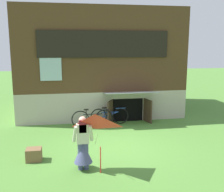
% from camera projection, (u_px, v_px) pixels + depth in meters
% --- Properties ---
extents(ground_plane, '(60.00, 60.00, 0.00)m').
position_uv_depth(ground_plane, '(117.00, 146.00, 9.26)').
color(ground_plane, '#4C7F33').
extents(log_house, '(7.81, 6.27, 5.17)m').
position_uv_depth(log_house, '(97.00, 62.00, 14.17)').
color(log_house, '#ADA393').
rests_on(log_house, ground_plane).
extents(person, '(0.61, 0.52, 1.54)m').
position_uv_depth(person, '(83.00, 148.00, 7.38)').
color(person, '#474C75').
rests_on(person, ground_plane).
extents(kite, '(1.17, 1.20, 1.60)m').
position_uv_depth(kite, '(95.00, 132.00, 6.73)').
color(kite, red).
rests_on(kite, ground_plane).
extents(bicycle_blue, '(1.69, 0.12, 0.77)m').
position_uv_depth(bicycle_blue, '(110.00, 116.00, 11.78)').
color(bicycle_blue, black).
rests_on(bicycle_blue, ground_plane).
extents(bicycle_black, '(1.77, 0.11, 0.80)m').
position_uv_depth(bicycle_black, '(92.00, 118.00, 11.34)').
color(bicycle_black, black).
rests_on(bicycle_black, ground_plane).
extents(wooden_crate, '(0.46, 0.39, 0.38)m').
position_uv_depth(wooden_crate, '(34.00, 155.00, 8.04)').
color(wooden_crate, brown).
rests_on(wooden_crate, ground_plane).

